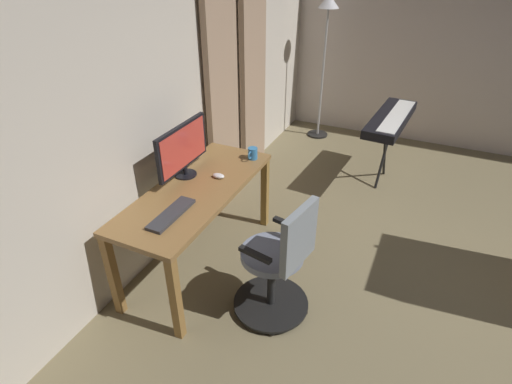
% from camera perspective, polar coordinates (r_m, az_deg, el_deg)
% --- Properties ---
extents(ground_plane, '(7.60, 7.60, 0.00)m').
position_cam_1_polar(ground_plane, '(3.69, 32.07, -13.68)').
color(ground_plane, '#776A4B').
extents(back_room_partition, '(5.85, 0.10, 2.80)m').
position_cam_1_polar(back_room_partition, '(3.50, -11.16, 15.65)').
color(back_room_partition, beige).
rests_on(back_room_partition, ground).
extents(curtain_left_panel, '(0.53, 0.06, 2.39)m').
position_cam_1_polar(curtain_left_panel, '(4.53, -0.42, 17.14)').
color(curtain_left_panel, tan).
rests_on(curtain_left_panel, ground).
extents(curtain_right_panel, '(0.53, 0.06, 2.39)m').
position_cam_1_polar(curtain_right_panel, '(3.94, -4.82, 14.79)').
color(curtain_right_panel, tan).
rests_on(curtain_right_panel, ground).
extents(desk, '(1.53, 0.60, 0.74)m').
position_cam_1_polar(desk, '(3.18, -8.34, -0.93)').
color(desk, olive).
rests_on(desk, ground).
extents(office_chair, '(0.56, 0.56, 0.97)m').
position_cam_1_polar(office_chair, '(2.83, 3.28, -10.18)').
color(office_chair, black).
rests_on(office_chair, ground).
extents(computer_monitor, '(0.63, 0.18, 0.43)m').
position_cam_1_polar(computer_monitor, '(3.20, -10.32, 6.08)').
color(computer_monitor, black).
rests_on(computer_monitor, desk).
extents(computer_keyboard, '(0.43, 0.12, 0.02)m').
position_cam_1_polar(computer_keyboard, '(2.83, -11.86, -3.07)').
color(computer_keyboard, '#333338').
rests_on(computer_keyboard, desk).
extents(computer_mouse, '(0.06, 0.10, 0.04)m').
position_cam_1_polar(computer_mouse, '(3.23, -5.31, 2.29)').
color(computer_mouse, white).
rests_on(computer_mouse, desk).
extents(mug_coffee, '(0.13, 0.08, 0.10)m').
position_cam_1_polar(mug_coffee, '(3.49, -0.50, 5.46)').
color(mug_coffee, teal).
rests_on(mug_coffee, desk).
extents(piano_keyboard, '(1.14, 0.40, 0.81)m').
position_cam_1_polar(piano_keyboard, '(4.56, 18.51, 9.58)').
color(piano_keyboard, black).
rests_on(piano_keyboard, ground).
extents(floor_lamp, '(0.28, 0.28, 1.82)m').
position_cam_1_polar(floor_lamp, '(5.47, 9.90, 21.40)').
color(floor_lamp, black).
rests_on(floor_lamp, ground).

